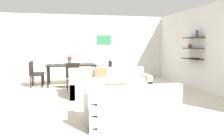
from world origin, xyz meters
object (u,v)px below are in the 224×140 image
decorative_bowl (128,89)px  candle_jar (135,87)px  wine_glass_left_far (53,61)px  dining_chair_foot (73,74)px  coffee_table (126,97)px  dining_table (71,66)px  dining_chair_left_near (34,73)px  wine_glass_foot (72,62)px  sofa_beige (109,85)px  dining_chair_left_far (35,71)px  centerpiece_vase (70,60)px  loveseat_white (130,108)px  dining_chair_right_near (107,71)px  wine_glass_left_near (53,61)px

decorative_bowl → candle_jar: 0.24m
wine_glass_left_far → dining_chair_foot: bearing=-56.2°
coffee_table → decorative_bowl: 0.24m
coffee_table → candle_jar: candle_jar is taller
dining_table → dining_chair_foot: dining_chair_foot is taller
coffee_table → dining_table: 3.39m
dining_chair_left_near → dining_chair_foot: bearing=-27.2°
wine_glass_foot → dining_table: bearing=90.0°
dining_chair_foot → sofa_beige: bearing=-47.4°
dining_chair_left_near → dining_chair_left_far: size_ratio=1.00×
decorative_bowl → candle_jar: (0.21, 0.13, -0.00)m
dining_chair_left_far → centerpiece_vase: (1.23, -0.25, 0.42)m
dining_table → wine_glass_left_far: 0.70m
loveseat_white → wine_glass_left_far: 4.80m
decorative_bowl → dining_chair_right_near: bearing=88.9°
dining_table → dining_chair_foot: 0.89m
dining_table → dining_chair_left_far: dining_chair_left_far is taller
wine_glass_left_near → wine_glass_foot: (0.66, -0.29, -0.03)m
dining_table → dining_chair_right_near: dining_chair_right_near is taller
dining_chair_left_near → wine_glass_foot: size_ratio=5.94×
wine_glass_left_far → centerpiece_vase: 0.62m
dining_chair_left_far → wine_glass_left_near: wine_glass_left_near is taller
candle_jar → dining_chair_left_far: bearing=129.7°
coffee_table → wine_glass_foot: (-1.19, 2.73, 0.66)m
wine_glass_foot → sofa_beige: bearing=-57.2°
dining_chair_left_far → wine_glass_foot: wine_glass_foot is taller
wine_glass_left_far → decorative_bowl: bearing=-60.2°
dining_table → dining_chair_left_near: 1.32m
sofa_beige → wine_glass_left_far: bearing=128.7°
sofa_beige → coffee_table: (0.18, -1.17, -0.10)m
decorative_bowl → candle_jar: bearing=31.2°
candle_jar → wine_glass_left_far: size_ratio=0.49×
dining_chair_foot → loveseat_white: bearing=-75.3°
dining_chair_foot → centerpiece_vase: (-0.07, 0.84, 0.42)m
dining_chair_left_far → dining_chair_left_near: bearing=-90.0°
sofa_beige → candle_jar: 1.20m
loveseat_white → candle_jar: bearing=68.1°
decorative_bowl → wine_glass_left_near: (-1.90, 3.09, 0.47)m
dining_table → wine_glass_left_far: size_ratio=10.03×
decorative_bowl → dining_table: (-1.23, 3.20, 0.26)m
coffee_table → wine_glass_left_near: size_ratio=5.56×
candle_jar → dining_chair_foot: bearing=123.2°
decorative_bowl → dining_chair_left_far: size_ratio=0.40×
dining_chair_left_far → dining_chair_foot: 1.69m
decorative_bowl → dining_chair_foot: (-1.23, 2.33, 0.09)m
loveseat_white → decorative_bowl: bearing=75.0°
loveseat_white → wine_glass_foot: (-0.92, 3.97, 0.56)m
decorative_bowl → dining_chair_left_far: bearing=126.5°
dining_chair_left_far → coffee_table: bearing=-53.4°
loveseat_white → dining_chair_right_near: bearing=84.9°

